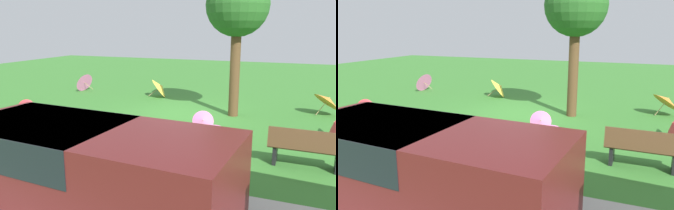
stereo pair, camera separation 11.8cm
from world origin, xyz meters
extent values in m
plane|color=#387A2D|center=(0.00, 0.00, 0.00)|extent=(40.00, 40.00, 0.00)
cube|color=#591919|center=(-0.91, 6.91, 0.85)|extent=(4.72, 2.21, 1.35)
cube|color=black|center=(0.01, 6.85, 1.25)|extent=(2.70, 2.09, 0.55)
cylinder|color=black|center=(0.63, 5.86, 0.38)|extent=(0.77, 0.27, 0.76)
cylinder|color=black|center=(-2.58, 6.07, 0.38)|extent=(0.77, 0.27, 0.76)
cube|color=brown|center=(-4.09, 3.40, 0.45)|extent=(1.61, 0.49, 0.05)
cube|color=brown|center=(-4.08, 3.60, 0.68)|extent=(1.60, 0.15, 0.45)
cube|color=black|center=(-3.45, 3.39, 0.23)|extent=(0.09, 0.41, 0.45)
cylinder|color=brown|center=(-1.71, -0.51, 1.56)|extent=(0.34, 0.34, 3.12)
sphere|color=#286023|center=(-1.71, -0.51, 3.74)|extent=(2.09, 2.09, 2.09)
cylinder|color=tan|center=(5.59, -2.44, 0.29)|extent=(0.57, 0.18, 0.27)
cone|color=pink|center=(5.96, -2.54, 0.45)|extent=(0.77, 1.02, 0.91)
sphere|color=tan|center=(6.05, -2.56, 0.50)|extent=(0.06, 0.05, 0.05)
cylinder|color=tan|center=(2.19, -2.43, 0.22)|extent=(0.44, 0.20, 0.35)
cone|color=yellow|center=(1.91, -2.54, 0.44)|extent=(1.04, 1.17, 0.89)
sphere|color=tan|center=(1.84, -2.58, 0.50)|extent=(0.06, 0.05, 0.05)
cylinder|color=tan|center=(5.00, 2.08, 0.23)|extent=(0.19, 0.38, 0.14)
cone|color=#D8383F|center=(4.89, 2.31, 0.31)|extent=(0.67, 0.52, 0.62)
sphere|color=tan|center=(4.87, 2.36, 0.33)|extent=(0.05, 0.06, 0.04)
sphere|color=tan|center=(-4.80, 0.92, 0.46)|extent=(0.05, 0.04, 0.05)
cylinder|color=tan|center=(-4.56, -1.72, 0.24)|extent=(0.33, 0.19, 0.47)
cone|color=orange|center=(-4.76, -1.83, 0.54)|extent=(1.22, 1.25, 0.72)
sphere|color=tan|center=(-4.81, -1.86, 0.62)|extent=(0.06, 0.06, 0.05)
cylinder|color=tan|center=(-1.16, 1.41, 0.20)|extent=(0.13, 0.31, 0.19)
cone|color=pink|center=(-1.23, 1.60, 0.31)|extent=(0.74, 0.60, 0.62)
sphere|color=tan|center=(-1.25, 1.66, 0.34)|extent=(0.05, 0.06, 0.05)
cylinder|color=tan|center=(-1.93, 2.98, 0.19)|extent=(0.09, 0.32, 0.38)
cone|color=pink|center=(-1.97, 3.17, 0.43)|extent=(0.81, 0.76, 0.56)
sphere|color=tan|center=(-1.98, 3.22, 0.48)|extent=(0.05, 0.06, 0.05)
camera|label=1|loc=(-3.91, 11.14, 3.03)|focal=36.68mm
camera|label=2|loc=(-4.02, 11.09, 3.03)|focal=36.68mm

